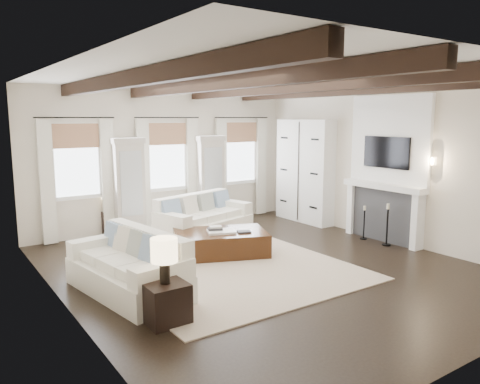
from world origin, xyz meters
TOP-DOWN VIEW (x-y plane):
  - ground at (0.00, 0.00)m, footprint 7.50×7.50m
  - room_shell at (0.75, 0.90)m, footprint 6.54×7.54m
  - area_rug at (-0.54, 0.66)m, footprint 3.75×4.68m
  - sofa_back at (0.17, 2.38)m, footprint 2.32×1.51m
  - sofa_left at (-2.30, 0.19)m, footprint 1.26×2.23m
  - ottoman at (-0.21, 1.06)m, footprint 1.97×1.61m
  - tray at (-0.23, 0.99)m, footprint 0.61×0.54m
  - book_lower at (-0.31, 1.09)m, footprint 0.32×0.28m
  - book_upper at (-0.29, 1.09)m, footprint 0.27×0.24m
  - book_loose at (0.11, 0.75)m, footprint 0.29×0.26m
  - side_table_front at (-2.34, -1.04)m, footprint 0.51×0.51m
  - lamp_front at (-2.34, -1.04)m, footprint 0.33×0.33m
  - side_table_back at (-1.40, 3.78)m, footprint 0.36×0.36m
  - lamp_back at (-1.40, 3.78)m, footprint 0.32×0.32m
  - candlestick_near at (2.90, -0.28)m, footprint 0.17×0.17m
  - candlestick_far at (2.90, 0.31)m, footprint 0.14×0.14m

SIDE VIEW (x-z plane):
  - ground at x=0.00m, z-range 0.00..0.00m
  - area_rug at x=-0.54m, z-range 0.00..0.02m
  - ottoman at x=-0.21m, z-range 0.00..0.44m
  - side_table_front at x=-2.34m, z-range 0.00..0.51m
  - side_table_back at x=-1.40m, z-range 0.00..0.53m
  - candlestick_far at x=2.90m, z-range -0.06..0.65m
  - candlestick_near at x=2.90m, z-range -0.07..0.78m
  - sofa_back at x=0.17m, z-range -0.09..0.82m
  - sofa_left at x=-2.30m, z-range -0.09..0.82m
  - book_loose at x=0.11m, z-range 0.44..0.47m
  - tray at x=-0.23m, z-range 0.44..0.48m
  - book_lower at x=-0.31m, z-range 0.48..0.52m
  - book_upper at x=-0.29m, z-range 0.52..0.55m
  - lamp_front at x=-2.34m, z-range 0.62..1.19m
  - lamp_back at x=-1.40m, z-range 0.63..1.18m
  - room_shell at x=0.75m, z-range 0.28..3.50m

